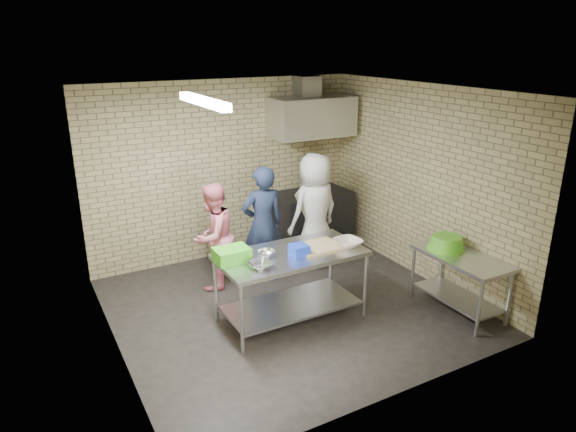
% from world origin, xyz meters
% --- Properties ---
extents(floor, '(4.20, 4.20, 0.00)m').
position_xyz_m(floor, '(0.00, 0.00, 0.00)').
color(floor, black).
rests_on(floor, ground).
extents(ceiling, '(4.20, 4.20, 0.00)m').
position_xyz_m(ceiling, '(0.00, 0.00, 2.70)').
color(ceiling, black).
rests_on(ceiling, ground).
extents(back_wall, '(4.20, 0.06, 2.70)m').
position_xyz_m(back_wall, '(0.00, 2.00, 1.35)').
color(back_wall, tan).
rests_on(back_wall, ground).
extents(front_wall, '(4.20, 0.06, 2.70)m').
position_xyz_m(front_wall, '(0.00, -2.00, 1.35)').
color(front_wall, tan).
rests_on(front_wall, ground).
extents(left_wall, '(0.06, 4.00, 2.70)m').
position_xyz_m(left_wall, '(-2.10, 0.00, 1.35)').
color(left_wall, tan).
rests_on(left_wall, ground).
extents(right_wall, '(0.06, 4.00, 2.70)m').
position_xyz_m(right_wall, '(2.10, 0.00, 1.35)').
color(right_wall, tan).
rests_on(right_wall, ground).
extents(prep_table, '(1.74, 0.87, 0.87)m').
position_xyz_m(prep_table, '(-0.11, -0.26, 0.43)').
color(prep_table, '#B7B9BE').
rests_on(prep_table, floor).
extents(side_counter, '(0.60, 1.20, 0.75)m').
position_xyz_m(side_counter, '(1.80, -1.10, 0.38)').
color(side_counter, silver).
rests_on(side_counter, floor).
extents(stove, '(1.20, 0.70, 0.90)m').
position_xyz_m(stove, '(1.35, 1.65, 0.45)').
color(stove, black).
rests_on(stove, floor).
extents(range_hood, '(1.30, 0.60, 0.60)m').
position_xyz_m(range_hood, '(1.35, 1.70, 2.10)').
color(range_hood, silver).
rests_on(range_hood, back_wall).
extents(hood_duct, '(0.35, 0.30, 0.30)m').
position_xyz_m(hood_duct, '(1.35, 1.85, 2.55)').
color(hood_duct, '#A5A8AD').
rests_on(hood_duct, back_wall).
extents(wall_shelf, '(0.80, 0.20, 0.04)m').
position_xyz_m(wall_shelf, '(1.65, 1.89, 1.92)').
color(wall_shelf, '#3F2B19').
rests_on(wall_shelf, back_wall).
extents(fluorescent_fixture, '(0.10, 1.25, 0.08)m').
position_xyz_m(fluorescent_fixture, '(-1.00, 0.00, 2.64)').
color(fluorescent_fixture, white).
rests_on(fluorescent_fixture, ceiling).
extents(green_crate, '(0.39, 0.29, 0.15)m').
position_xyz_m(green_crate, '(-0.81, -0.14, 0.95)').
color(green_crate, green).
rests_on(green_crate, prep_table).
extents(blue_tub, '(0.19, 0.19, 0.13)m').
position_xyz_m(blue_tub, '(-0.06, -0.36, 0.93)').
color(blue_tub, blue).
rests_on(blue_tub, prep_table).
extents(cutting_board, '(0.53, 0.41, 0.03)m').
position_xyz_m(cutting_board, '(0.24, -0.28, 0.88)').
color(cutting_board, tan).
rests_on(cutting_board, prep_table).
extents(mixing_bowl_a, '(0.29, 0.29, 0.07)m').
position_xyz_m(mixing_bowl_a, '(-0.61, -0.46, 0.90)').
color(mixing_bowl_a, '#B3B6BA').
rests_on(mixing_bowl_a, prep_table).
extents(mixing_bowl_b, '(0.22, 0.22, 0.06)m').
position_xyz_m(mixing_bowl_b, '(-0.41, -0.21, 0.90)').
color(mixing_bowl_b, silver).
rests_on(mixing_bowl_b, prep_table).
extents(ceramic_bowl, '(0.36, 0.36, 0.08)m').
position_xyz_m(ceramic_bowl, '(0.59, -0.41, 0.91)').
color(ceramic_bowl, beige).
rests_on(ceramic_bowl, prep_table).
extents(green_basin, '(0.46, 0.46, 0.17)m').
position_xyz_m(green_basin, '(1.78, -0.85, 0.83)').
color(green_basin, '#59C626').
rests_on(green_basin, side_counter).
extents(bottle_red, '(0.07, 0.07, 0.18)m').
position_xyz_m(bottle_red, '(1.40, 1.89, 2.03)').
color(bottle_red, '#B22619').
rests_on(bottle_red, wall_shelf).
extents(bottle_green, '(0.06, 0.06, 0.15)m').
position_xyz_m(bottle_green, '(1.80, 1.89, 2.02)').
color(bottle_green, green).
rests_on(bottle_green, wall_shelf).
extents(man_navy, '(0.63, 0.44, 1.65)m').
position_xyz_m(man_navy, '(0.07, 0.87, 0.82)').
color(man_navy, '#141B33').
rests_on(man_navy, floor).
extents(woman_pink, '(0.90, 0.85, 1.47)m').
position_xyz_m(woman_pink, '(-0.60, 1.00, 0.73)').
color(woman_pink, pink).
rests_on(woman_pink, floor).
extents(woman_white, '(0.91, 0.67, 1.70)m').
position_xyz_m(woman_white, '(0.98, 0.98, 0.85)').
color(woman_white, white).
rests_on(woman_white, floor).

